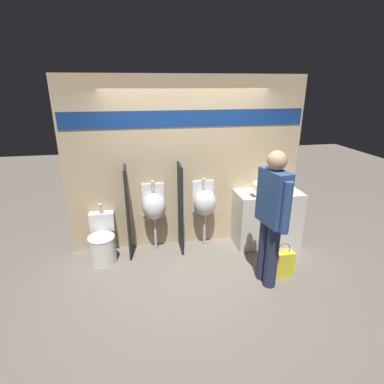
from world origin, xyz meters
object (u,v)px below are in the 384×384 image
at_px(person_in_vest, 272,214).
at_px(cell_phone, 253,195).
at_px(sink_basin, 265,187).
at_px(toilet, 102,243).
at_px(urinal_near_counter, 154,206).
at_px(urinal_far, 205,203).
at_px(shopping_bag, 282,263).

bearing_deg(person_in_vest, cell_phone, -16.41).
bearing_deg(cell_phone, person_in_vest, -97.00).
bearing_deg(sink_basin, cell_phone, -149.25).
bearing_deg(toilet, urinal_near_counter, 12.55).
bearing_deg(toilet, person_in_vest, -23.38).
distance_m(cell_phone, urinal_near_counter, 1.56).
relative_size(sink_basin, cell_phone, 2.88).
bearing_deg(cell_phone, urinal_near_counter, 171.31).
relative_size(urinal_far, person_in_vest, 0.62).
xyz_separation_m(urinal_near_counter, toilet, (-0.81, -0.18, -0.46)).
xyz_separation_m(cell_phone, shopping_bag, (0.17, -0.82, -0.73)).
bearing_deg(urinal_far, sink_basin, -4.28).
height_order(person_in_vest, shopping_bag, person_in_vest).
relative_size(urinal_far, toilet, 1.35).
bearing_deg(urinal_near_counter, cell_phone, -8.69).
height_order(sink_basin, urinal_far, sink_basin).
bearing_deg(urinal_near_counter, sink_basin, -2.35).
bearing_deg(urinal_near_counter, shopping_bag, -31.71).
distance_m(sink_basin, toilet, 2.70).
bearing_deg(urinal_far, person_in_vest, -62.09).
xyz_separation_m(sink_basin, urinal_far, (-0.99, 0.07, -0.23)).
xyz_separation_m(sink_basin, toilet, (-2.61, -0.11, -0.69)).
bearing_deg(shopping_bag, cell_phone, 101.78).
height_order(sink_basin, urinal_near_counter, sink_basin).
xyz_separation_m(urinal_near_counter, person_in_vest, (1.42, -1.15, 0.25)).
bearing_deg(urinal_near_counter, urinal_far, 0.00).
height_order(cell_phone, shopping_bag, cell_phone).
bearing_deg(cell_phone, urinal_far, 161.97).
distance_m(toilet, person_in_vest, 2.53).
bearing_deg(sink_basin, toilet, -177.66).
distance_m(urinal_near_counter, person_in_vest, 1.84).
relative_size(urinal_near_counter, person_in_vest, 0.62).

